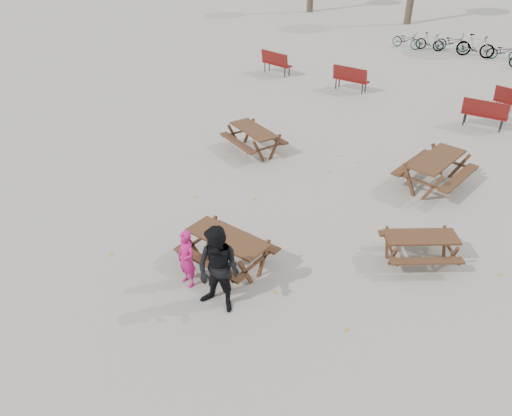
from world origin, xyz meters
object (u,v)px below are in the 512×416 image
Objects in this scene: picnic_table_east at (419,248)px; soda_bottle at (215,231)px; food_tray at (221,237)px; adult at (218,270)px; picnic_table_far at (435,172)px; picnic_table_north at (254,140)px; child at (187,259)px; main_picnic_table at (227,244)px.

soda_bottle is at bearing 179.83° from picnic_table_east.
adult reaches higher than food_tray.
soda_bottle is 0.08× the size of picnic_table_far.
soda_bottle is at bearing -41.10° from picnic_table_north.
child is at bearing -44.93° from picnic_table_north.
child is 0.70× the size of adult.
picnic_table_east is at bearing -159.60° from picnic_table_far.
soda_bottle is 0.11× the size of picnic_table_east.
picnic_table_east is at bearing 40.52° from main_picnic_table.
adult is at bearing -162.20° from picnic_table_east.
picnic_table_east is (3.45, 2.81, -0.51)m from soda_bottle.
picnic_table_north is (-3.04, 4.98, -0.41)m from food_tray.
main_picnic_table is 1.16× the size of picnic_table_east.
picnic_table_north is 0.88× the size of picnic_table_far.
food_tray is 0.14× the size of child.
food_tray is 6.70m from picnic_table_far.
picnic_table_east is at bearing 40.77° from food_tray.
picnic_table_north reaches higher than picnic_table_east.
picnic_table_far is (2.27, 6.30, -0.36)m from food_tray.
child is at bearing -90.04° from soda_bottle.
picnic_table_north is 5.47m from picnic_table_far.
adult is 7.12m from picnic_table_north.
child is at bearing -172.50° from picnic_table_east.
picnic_table_east is at bearing 54.67° from child.
adult is at bearing -50.16° from food_tray.
picnic_table_far is (-1.01, 3.48, 0.10)m from picnic_table_east.
picnic_table_far is at bearing 68.76° from soda_bottle.
food_tray is at bearing -178.52° from picnic_table_east.
adult is (0.73, -1.08, 0.34)m from main_picnic_table.
adult reaches higher than main_picnic_table.
picnic_table_east is 3.62m from picnic_table_far.
picnic_table_far is at bearing 70.19° from adult.
main_picnic_table is 1.02× the size of picnic_table_north.
adult reaches higher than child.
soda_bottle is at bearing 174.46° from food_tray.
adult is at bearing -38.18° from picnic_table_north.
soda_bottle reaches higher than main_picnic_table.
child is 7.56m from picnic_table_far.
food_tray is at bearing 86.17° from child.
picnic_table_far is (2.44, 6.28, -0.41)m from soda_bottle.
main_picnic_table is 0.89× the size of picnic_table_far.
food_tray is at bearing -5.54° from soda_bottle.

